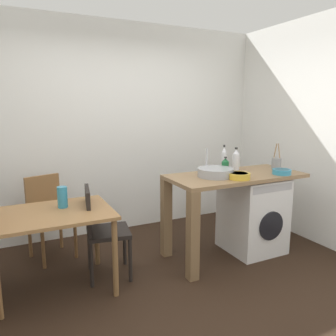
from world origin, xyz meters
The scene contains 17 objects.
ground_plane centered at (0.00, 0.00, 0.00)m, with size 5.46×5.46×0.00m, color black.
wall_back centered at (0.00, 1.75, 1.35)m, with size 4.60×0.10×2.70m, color white.
dining_table centered at (-0.95, 0.49, 0.64)m, with size 1.10×0.76×0.74m.
chair_opposite centered at (-0.47, 0.55, 0.51)m, with size 0.46×0.46×0.90m.
chair_spare_by_wall centered at (-0.87, 1.26, 0.51)m, with size 0.50×0.50×0.90m.
kitchen_counter centered at (0.79, 0.40, 0.76)m, with size 1.50×0.68×0.92m.
washing_machine centered at (1.26, 0.40, 0.43)m, with size 0.60×0.61×0.86m.
sink_basin centered at (0.74, 0.40, 0.97)m, with size 0.38×0.38×0.09m, color #9EA0A5.
tap centered at (0.74, 0.58, 1.06)m, with size 0.02×0.02×0.28m, color #B2B2B7.
bottle_tall_green centered at (0.93, 0.49, 1.00)m, with size 0.08×0.08×0.18m.
bottle_squat_brown centered at (1.01, 0.64, 1.05)m, with size 0.06×0.06×0.29m.
bottle_clear_small centered at (1.15, 0.60, 1.04)m, with size 0.08×0.08×0.26m.
mixing_bowl centered at (0.89, 0.20, 0.95)m, with size 0.23×0.23×0.06m.
utensil_crock centered at (1.63, 0.45, 0.99)m, with size 0.11×0.11×0.30m.
colander centered at (1.45, 0.18, 0.95)m, with size 0.20×0.20×0.06m.
vase centered at (-0.80, 0.59, 0.84)m, with size 0.09×0.09×0.19m, color teal.
scissors centered at (0.95, 0.30, 0.92)m, with size 0.15×0.06×0.01m.
Camera 1 is at (-1.20, -2.42, 1.66)m, focal length 35.13 mm.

